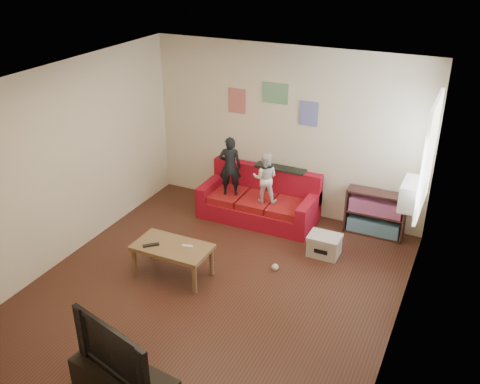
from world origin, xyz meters
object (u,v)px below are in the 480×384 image
at_px(child_a, 230,166).
at_px(television, 120,346).
at_px(bookshelf, 375,216).
at_px(sofa, 260,202).
at_px(coffee_table, 172,250).
at_px(file_box, 324,245).
at_px(child_b, 265,178).

relative_size(child_a, television, 0.95).
bearing_deg(bookshelf, sofa, -172.45).
distance_m(sofa, television, 4.10).
height_order(coffee_table, file_box, coffee_table).
xyz_separation_m(bookshelf, file_box, (-0.50, -0.90, -0.16)).
bearing_deg(bookshelf, file_box, -119.43).
bearing_deg(sofa, child_a, -160.15).
xyz_separation_m(child_a, coffee_table, (0.06, -1.84, -0.48)).
bearing_deg(sofa, coffee_table, -101.15).
bearing_deg(coffee_table, television, -70.55).
bearing_deg(bookshelf, child_b, -166.29).
bearing_deg(file_box, child_a, 164.07).
height_order(sofa, child_a, child_a).
bearing_deg(bookshelf, television, -108.69).
xyz_separation_m(coffee_table, television, (0.73, -2.06, 0.32)).
bearing_deg(coffee_table, child_b, 73.58).
bearing_deg(file_box, child_b, 156.43).
relative_size(sofa, television, 1.81).
height_order(coffee_table, bookshelf, bookshelf).
xyz_separation_m(sofa, bookshelf, (1.79, 0.24, 0.04)).
xyz_separation_m(sofa, coffee_table, (-0.40, -2.01, 0.12)).
height_order(bookshelf, file_box, bookshelf).
relative_size(coffee_table, bookshelf, 1.15).
bearing_deg(child_a, bookshelf, 169.80).
distance_m(coffee_table, bookshelf, 3.13).
bearing_deg(child_a, coffee_table, 71.43).
bearing_deg(child_b, sofa, -63.22).
height_order(coffee_table, television, television).
bearing_deg(coffee_table, sofa, 78.85).
bearing_deg(television, bookshelf, 86.27).
distance_m(file_box, television, 3.58).
relative_size(child_b, bookshelf, 0.91).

